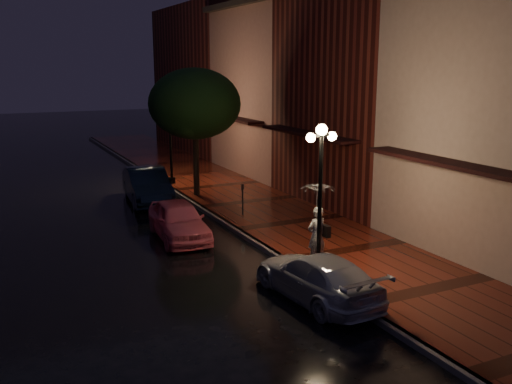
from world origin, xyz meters
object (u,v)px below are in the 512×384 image
silver_car (317,277)px  parking_meter (243,196)px  street_tree (195,106)px  navy_car (147,186)px  streetlamp_far (170,135)px  pink_car (179,220)px  woman_with_umbrella (317,211)px  streetlamp_near (320,189)px

silver_car → parking_meter: size_ratio=3.36×
street_tree → navy_car: 4.17m
streetlamp_far → pink_car: (-2.52, -8.72, -1.91)m
streetlamp_far → navy_car: size_ratio=0.91×
street_tree → woman_with_umbrella: street_tree is taller
streetlamp_near → silver_car: 2.63m
navy_car → parking_meter: 5.11m
streetlamp_near → silver_car: size_ratio=1.01×
streetlamp_far → parking_meter: bearing=-84.9°
streetlamp_near → streetlamp_far: bearing=90.0°
streetlamp_far → silver_car: bearing=-93.5°
pink_car → silver_car: 6.90m
navy_car → parking_meter: navy_car is taller
pink_car → parking_meter: bearing=28.9°
streetlamp_near → street_tree: (0.26, 10.99, 1.64)m
woman_with_umbrella → parking_meter: 6.30m
navy_car → silver_car: navy_car is taller
streetlamp_near → streetlamp_far: (0.00, 14.00, 0.00)m
pink_car → parking_meter: parking_meter is taller
woman_with_umbrella → parking_meter: (0.40, 6.22, -0.89)m
silver_car → streetlamp_far: bearing=-97.7°
streetlamp_near → parking_meter: size_ratio=3.40×
streetlamp_near → pink_car: size_ratio=1.07×
silver_car → parking_meter: parking_meter is taller
streetlamp_far → silver_car: (-0.95, -15.44, -1.98)m
navy_car → woman_with_umbrella: woman_with_umbrella is taller
streetlamp_near → navy_car: 11.42m
streetlamp_far → parking_meter: 7.47m
silver_car → navy_car: bearing=-89.1°
streetlamp_near → woman_with_umbrella: bearing=64.5°
streetlamp_far → navy_car: 4.01m
street_tree → pink_car: bearing=-115.9°
pink_car → parking_meter: size_ratio=3.18×
streetlamp_near → street_tree: 11.12m
street_tree → navy_car: bearing=177.7°
street_tree → pink_car: size_ratio=1.44×
pink_car → navy_car: 5.83m
pink_car → silver_car: (1.57, -6.72, -0.07)m
street_tree → parking_meter: bearing=-84.7°
parking_meter → woman_with_umbrella: bearing=-80.7°
streetlamp_far → woman_with_umbrella: bearing=-88.9°
silver_car → streetlamp_near: bearing=-127.6°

